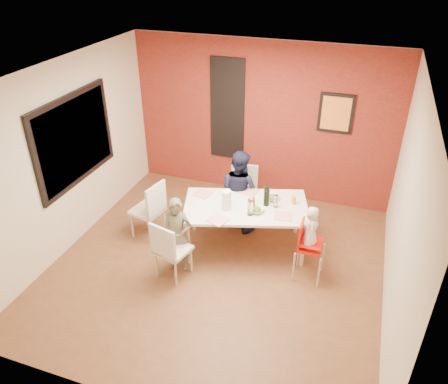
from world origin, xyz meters
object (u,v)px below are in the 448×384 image
(chair_left, at_px, (151,207))
(paper_towel_roll, at_px, (227,200))
(child_near, at_px, (177,235))
(toddler, at_px, (311,227))
(dining_table, at_px, (246,210))
(chair_near, at_px, (169,248))
(high_chair, at_px, (307,245))
(wine_bottle, at_px, (267,196))
(chair_far, at_px, (243,190))
(child_far, at_px, (239,190))

(chair_left, height_order, paper_towel_roll, paper_towel_roll)
(child_near, distance_m, toddler, 1.79)
(dining_table, distance_m, toddler, 1.05)
(chair_near, xyz_separation_m, paper_towel_roll, (0.53, 0.82, 0.38))
(high_chair, relative_size, toddler, 1.44)
(toddler, height_order, paper_towel_roll, toddler)
(high_chair, distance_m, child_near, 1.75)
(toddler, xyz_separation_m, wine_bottle, (-0.71, 0.46, 0.08))
(child_near, bearing_deg, paper_towel_roll, 35.76)
(child_near, relative_size, paper_towel_roll, 3.80)
(paper_towel_roll, bearing_deg, high_chair, -8.08)
(dining_table, height_order, high_chair, high_chair)
(dining_table, bearing_deg, child_near, -134.62)
(toddler, relative_size, wine_bottle, 1.91)
(high_chair, bearing_deg, chair_far, 48.63)
(dining_table, height_order, child_far, child_far)
(child_far, bearing_deg, high_chair, 166.48)
(chair_far, bearing_deg, high_chair, -47.58)
(high_chair, bearing_deg, paper_towel_roll, 82.38)
(child_near, xyz_separation_m, wine_bottle, (1.01, 0.87, 0.33))
(chair_left, height_order, wine_bottle, wine_bottle)
(wine_bottle, relative_size, paper_towel_roll, 1.07)
(chair_near, xyz_separation_m, child_far, (0.50, 1.50, 0.16))
(dining_table, distance_m, wine_bottle, 0.37)
(high_chair, height_order, paper_towel_roll, paper_towel_roll)
(dining_table, xyz_separation_m, child_far, (-0.26, 0.52, -0.01))
(chair_far, bearing_deg, chair_left, -146.15)
(child_near, xyz_separation_m, child_far, (0.48, 1.27, 0.10))
(dining_table, bearing_deg, wine_bottle, 23.16)
(dining_table, relative_size, chair_far, 2.12)
(child_far, bearing_deg, toddler, 166.91)
(paper_towel_roll, bearing_deg, dining_table, 36.31)
(dining_table, relative_size, wine_bottle, 6.28)
(high_chair, distance_m, wine_bottle, 0.91)
(child_near, height_order, wine_bottle, child_near)
(chair_far, bearing_deg, wine_bottle, -55.94)
(chair_left, height_order, toddler, toddler)
(chair_far, distance_m, child_far, 0.28)
(child_near, distance_m, child_far, 1.36)
(dining_table, xyz_separation_m, child_near, (-0.74, -0.75, -0.11))
(child_far, xyz_separation_m, toddler, (1.24, -0.86, 0.15))
(dining_table, distance_m, paper_towel_roll, 0.36)
(paper_towel_roll, bearing_deg, child_near, -131.21)
(dining_table, relative_size, child_far, 1.49)
(wine_bottle, bearing_deg, dining_table, -156.84)
(chair_far, relative_size, chair_left, 0.99)
(dining_table, xyz_separation_m, high_chair, (0.96, -0.34, -0.15))
(chair_near, height_order, child_near, child_near)
(paper_towel_roll, bearing_deg, chair_near, -122.84)
(chair_near, distance_m, chair_far, 1.81)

